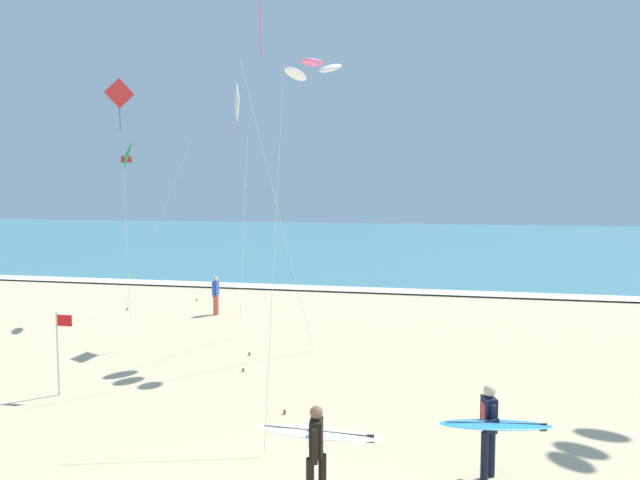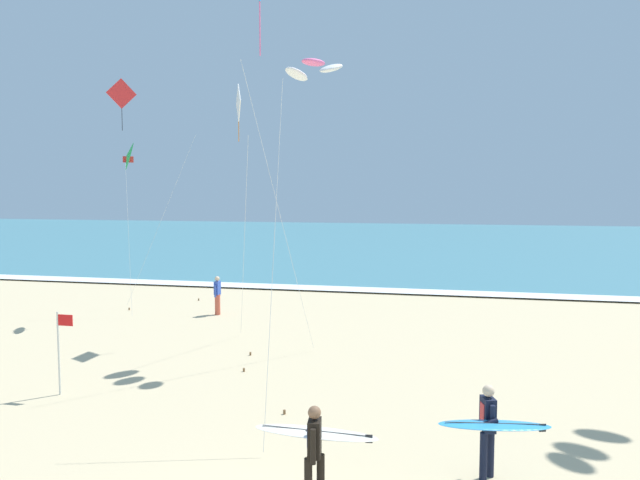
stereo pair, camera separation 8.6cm
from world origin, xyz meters
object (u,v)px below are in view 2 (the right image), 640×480
(kite_diamond_ivory_distant, at_px, (239,110))
(surfer_lead, at_px, (315,442))
(surfer_trailing, at_px, (491,425))
(kite_diamond_scarlet_near, at_px, (124,101))
(kite_arc_rose_low, at_px, (313,69))
(lifeguard_flag, at_px, (60,345))
(kite_delta_emerald_outer, at_px, (128,157))
(bystander_blue_top, at_px, (217,295))

(kite_diamond_ivory_distant, bearing_deg, surfer_lead, -64.39)
(surfer_lead, bearing_deg, surfer_trailing, 25.77)
(kite_diamond_scarlet_near, bearing_deg, kite_arc_rose_low, -29.16)
(kite_diamond_scarlet_near, xyz_separation_m, lifeguard_flag, (4.23, -10.67, -7.56))
(surfer_trailing, relative_size, kite_delta_emerald_outer, 0.29)
(kite_diamond_ivory_distant, bearing_deg, kite_arc_rose_low, -25.28)
(kite_diamond_scarlet_near, bearing_deg, bystander_blue_top, -8.13)
(surfer_lead, relative_size, bystander_blue_top, 1.32)
(kite_arc_rose_low, bearing_deg, kite_diamond_ivory_distant, 154.72)
(kite_diamond_ivory_distant, height_order, lifeguard_flag, kite_diamond_ivory_distant)
(kite_diamond_ivory_distant, xyz_separation_m, kite_delta_emerald_outer, (-5.26, 1.90, -1.41))
(kite_arc_rose_low, distance_m, bystander_blue_top, 10.55)
(bystander_blue_top, height_order, lifeguard_flag, lifeguard_flag)
(lifeguard_flag, bearing_deg, surfer_lead, -27.48)
(kite_delta_emerald_outer, bearing_deg, kite_diamond_ivory_distant, -19.88)
(surfer_trailing, bearing_deg, kite_diamond_ivory_distant, 130.50)
(bystander_blue_top, bearing_deg, kite_delta_emerald_outer, -156.04)
(kite_diamond_scarlet_near, bearing_deg, kite_delta_emerald_outer, -57.64)
(kite_arc_rose_low, relative_size, kite_diamond_ivory_distant, 1.05)
(bystander_blue_top, distance_m, lifeguard_flag, 10.06)
(kite_arc_rose_low, bearing_deg, kite_diamond_scarlet_near, 150.84)
(kite_arc_rose_low, bearing_deg, surfer_trailing, -57.66)
(surfer_lead, xyz_separation_m, surfer_trailing, (2.82, 1.36, -0.00))
(kite_arc_rose_low, bearing_deg, surfer_lead, -76.77)
(kite_arc_rose_low, distance_m, lifeguard_flag, 10.63)
(surfer_trailing, xyz_separation_m, kite_diamond_ivory_distant, (-7.91, 9.26, 6.77))
(surfer_trailing, relative_size, kite_diamond_ivory_distant, 0.24)
(surfer_lead, distance_m, kite_arc_rose_low, 12.26)
(surfer_trailing, height_order, lifeguard_flag, lifeguard_flag)
(surfer_lead, relative_size, lifeguard_flag, 1.00)
(kite_arc_rose_low, height_order, lifeguard_flag, kite_arc_rose_low)
(kite_arc_rose_low, xyz_separation_m, lifeguard_flag, (-5.21, -5.40, -7.53))
(kite_diamond_scarlet_near, xyz_separation_m, kite_delta_emerald_outer, (1.26, -1.99, -2.44))
(kite_diamond_scarlet_near, xyz_separation_m, kite_diamond_ivory_distant, (6.52, -3.89, -1.02))
(kite_diamond_scarlet_near, height_order, kite_diamond_ivory_distant, kite_diamond_scarlet_near)
(surfer_trailing, xyz_separation_m, kite_delta_emerald_outer, (-13.17, 11.16, 5.35))
(kite_diamond_scarlet_near, bearing_deg, kite_diamond_ivory_distant, -30.80)
(kite_diamond_ivory_distant, bearing_deg, surfer_trailing, -49.50)
(kite_arc_rose_low, relative_size, bystander_blue_top, 5.72)
(lifeguard_flag, bearing_deg, kite_diamond_ivory_distant, 71.32)
(kite_diamond_ivory_distant, distance_m, bystander_blue_top, 8.02)
(surfer_lead, bearing_deg, lifeguard_flag, 152.52)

